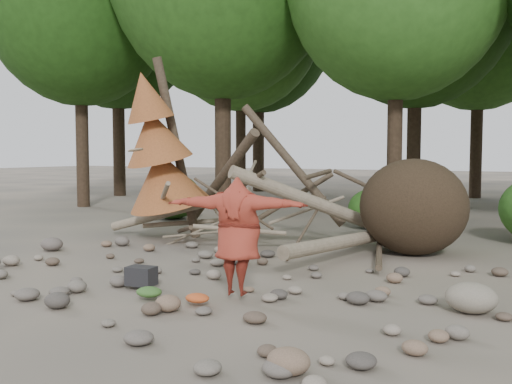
% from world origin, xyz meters
% --- Properties ---
extents(ground, '(120.00, 120.00, 0.00)m').
position_xyz_m(ground, '(0.00, 0.00, 0.00)').
color(ground, '#514C44').
rests_on(ground, ground).
extents(deadfall_pile, '(8.55, 5.24, 3.30)m').
position_xyz_m(deadfall_pile, '(2.02, 4.24, 0.95)').
color(deadfall_pile, '#332619').
rests_on(deadfall_pile, ground).
extents(dead_conifer, '(2.06, 2.16, 4.35)m').
position_xyz_m(dead_conifer, '(-3.12, 3.37, 2.11)').
color(dead_conifer, '#4C3F30').
rests_on(dead_conifer, ground).
extents(bush_left, '(1.80, 1.80, 1.44)m').
position_xyz_m(bush_left, '(-5.50, 7.20, 0.72)').
color(bush_left, '#214C14').
rests_on(bush_left, ground).
extents(bush_mid, '(1.40, 1.40, 1.12)m').
position_xyz_m(bush_mid, '(0.80, 7.80, 0.56)').
color(bush_mid, '#2C611C').
rests_on(bush_mid, ground).
extents(frisbee_thrower, '(3.47, 1.16, 2.10)m').
position_xyz_m(frisbee_thrower, '(1.15, -0.48, 0.92)').
color(frisbee_thrower, maroon).
rests_on(frisbee_thrower, ground).
extents(backpack, '(0.46, 0.33, 0.29)m').
position_xyz_m(backpack, '(-0.49, -0.60, 0.14)').
color(backpack, black).
rests_on(backpack, ground).
extents(cloth_green, '(0.39, 0.32, 0.14)m').
position_xyz_m(cloth_green, '(0.05, -1.09, 0.07)').
color(cloth_green, '#345E25').
rests_on(cloth_green, ground).
extents(cloth_orange, '(0.34, 0.28, 0.13)m').
position_xyz_m(cloth_orange, '(0.82, -1.03, 0.06)').
color(cloth_orange, '#B94A1F').
rests_on(cloth_orange, ground).
extents(boulder_front_right, '(0.43, 0.38, 0.26)m').
position_xyz_m(boulder_front_right, '(2.92, -2.66, 0.13)').
color(boulder_front_right, '#79604C').
rests_on(boulder_front_right, ground).
extents(boulder_mid_right, '(0.67, 0.60, 0.40)m').
position_xyz_m(boulder_mid_right, '(4.20, 0.35, 0.20)').
color(boulder_mid_right, gray).
rests_on(boulder_mid_right, ground).
extents(boulder_mid_left, '(0.48, 0.44, 0.29)m').
position_xyz_m(boulder_mid_left, '(-4.36, 1.23, 0.15)').
color(boulder_mid_left, '#605751').
rests_on(boulder_mid_left, ground).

